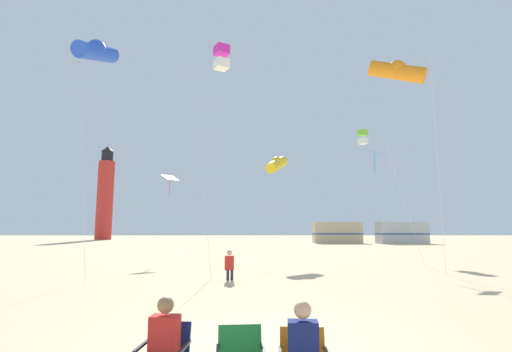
% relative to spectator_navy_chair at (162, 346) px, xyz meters
% --- Properties ---
extents(ground, '(200.00, 200.00, 0.00)m').
position_rel_spectator_navy_chair_xyz_m(ground, '(1.16, 2.41, -0.61)').
color(ground, '#D3BC8C').
extents(spectator_navy_chair, '(0.36, 0.52, 1.16)m').
position_rel_spectator_navy_chair_xyz_m(spectator_navy_chair, '(0.00, 0.00, 0.00)').
color(spectator_navy_chair, red).
rests_on(spectator_navy_chair, ground).
extents(kite_flyer_standing, '(0.34, 0.51, 1.16)m').
position_rel_spectator_navy_chair_xyz_m(kite_flyer_standing, '(0.20, 10.00, 0.00)').
color(kite_flyer_standing, red).
rests_on(kite_flyer_standing, ground).
extents(kite_box_lime, '(1.45, 1.53, 9.90)m').
position_rel_spectator_navy_chair_xyz_m(kite_box_lime, '(10.05, 24.88, 8.69)').
color(kite_box_lime, silver).
rests_on(kite_box_lime, ground).
extents(kite_box_magenta, '(1.92, 1.92, 10.52)m').
position_rel_spectator_navy_chair_xyz_m(kite_box_magenta, '(-0.39, 12.03, 9.32)').
color(kite_box_magenta, silver).
rests_on(kite_box_magenta, ground).
extents(kite_tube_blue, '(1.19, 2.58, 10.07)m').
position_rel_spectator_navy_chair_xyz_m(kite_tube_blue, '(-5.52, 10.33, 8.76)').
color(kite_tube_blue, silver).
rests_on(kite_tube_blue, ground).
extents(kite_tube_orange, '(3.14, 2.77, 9.66)m').
position_rel_spectator_navy_chair_xyz_m(kite_tube_orange, '(7.55, 11.23, 8.35)').
color(kite_tube_orange, silver).
rests_on(kite_tube_orange, ground).
extents(kite_diamond_cyan, '(2.96, 2.96, 6.36)m').
position_rel_spectator_navy_chair_xyz_m(kite_diamond_cyan, '(7.87, 15.51, 5.32)').
color(kite_diamond_cyan, silver).
rests_on(kite_diamond_cyan, ground).
extents(kite_diamond_rainbow, '(2.43, 2.43, 5.46)m').
position_rel_spectator_navy_chair_xyz_m(kite_diamond_rainbow, '(-4.27, 19.58, 4.47)').
color(kite_diamond_rainbow, silver).
rests_on(kite_diamond_rainbow, ground).
extents(kite_tube_gold, '(2.94, 3.37, 6.88)m').
position_rel_spectator_navy_chair_xyz_m(kite_tube_gold, '(2.70, 19.61, 5.56)').
color(kite_tube_gold, silver).
rests_on(kite_tube_gold, ground).
extents(lighthouse_distant, '(2.80, 2.80, 16.80)m').
position_rel_spectator_navy_chair_xyz_m(lighthouse_distant, '(-25.18, 62.32, 7.22)').
color(lighthouse_distant, red).
rests_on(lighthouse_distant, ground).
extents(rv_van_tan, '(6.48, 2.45, 2.80)m').
position_rel_spectator_navy_chair_xyz_m(rv_van_tan, '(12.63, 46.40, 0.78)').
color(rv_van_tan, '#C6B28C').
rests_on(rv_van_tan, ground).
extents(rv_van_silver, '(6.60, 2.83, 2.80)m').
position_rel_spectator_navy_chair_xyz_m(rv_van_silver, '(20.79, 44.80, 0.78)').
color(rv_van_silver, '#B7BABF').
rests_on(rv_van_silver, ground).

